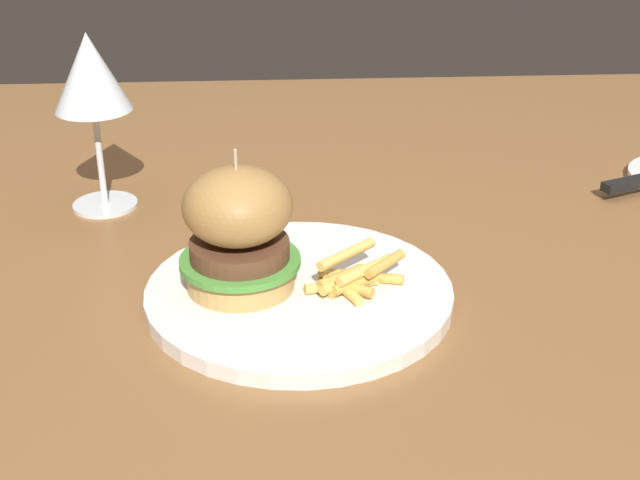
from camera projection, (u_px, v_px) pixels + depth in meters
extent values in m
cube|color=brown|center=(325.00, 217.00, 0.99)|extent=(1.20, 0.96, 0.04)
cylinder|color=brown|center=(617.00, 302.00, 1.56)|extent=(0.06, 0.06, 0.70)
cylinder|color=white|center=(299.00, 294.00, 0.78)|extent=(0.27, 0.27, 0.01)
cylinder|color=tan|center=(241.00, 275.00, 0.77)|extent=(0.09, 0.09, 0.02)
cylinder|color=#4C9338|center=(240.00, 261.00, 0.76)|extent=(0.10, 0.10, 0.01)
cylinder|color=brown|center=(240.00, 249.00, 0.76)|extent=(0.09, 0.09, 0.02)
ellipsoid|color=#A97A41|center=(238.00, 206.00, 0.74)|extent=(0.09, 0.09, 0.07)
cylinder|color=#CCB78C|center=(236.00, 178.00, 0.73)|extent=(0.00, 0.00, 0.05)
cylinder|color=#EABC5B|center=(341.00, 287.00, 0.77)|extent=(0.03, 0.06, 0.01)
cylinder|color=gold|center=(361.00, 276.00, 0.78)|extent=(0.07, 0.03, 0.01)
cylinder|color=#EABC5B|center=(336.00, 285.00, 0.77)|extent=(0.07, 0.02, 0.01)
cylinder|color=#E0B251|center=(342.00, 280.00, 0.77)|extent=(0.04, 0.04, 0.01)
cylinder|color=gold|center=(344.00, 277.00, 0.77)|extent=(0.04, 0.04, 0.01)
cylinder|color=gold|center=(357.00, 283.00, 0.76)|extent=(0.05, 0.03, 0.01)
cylinder|color=#EABC5B|center=(366.00, 270.00, 0.76)|extent=(0.05, 0.05, 0.01)
cylinder|color=gold|center=(385.00, 264.00, 0.77)|extent=(0.04, 0.04, 0.01)
cylinder|color=gold|center=(352.00, 283.00, 0.77)|extent=(0.05, 0.04, 0.01)
cylinder|color=gold|center=(348.00, 286.00, 0.76)|extent=(0.04, 0.03, 0.01)
cylinder|color=#EABC5B|center=(347.00, 254.00, 0.77)|extent=(0.05, 0.05, 0.01)
cylinder|color=silver|center=(105.00, 205.00, 0.96)|extent=(0.07, 0.07, 0.00)
cylinder|color=silver|center=(99.00, 158.00, 0.94)|extent=(0.01, 0.01, 0.10)
cone|color=silver|center=(90.00, 72.00, 0.90)|extent=(0.08, 0.08, 0.08)
cube|color=black|center=(626.00, 184.00, 0.98)|extent=(0.06, 0.04, 0.01)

